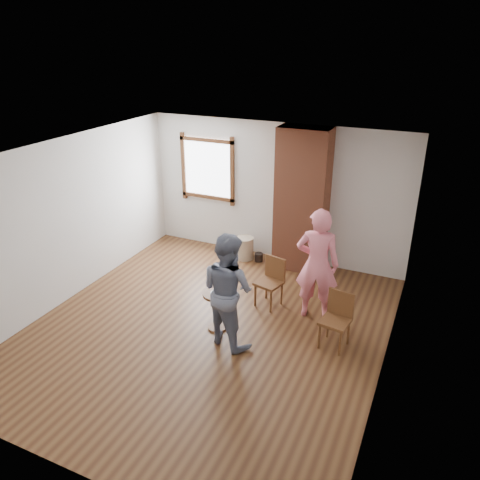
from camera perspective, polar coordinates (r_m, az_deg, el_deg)
name	(u,v)px	position (r m, az deg, el deg)	size (l,w,h in m)	color
ground	(208,329)	(7.09, -3.96, -10.71)	(5.50, 5.50, 0.00)	brown
room_shell	(220,201)	(6.77, -2.40, 4.80)	(5.04, 5.52, 2.62)	silver
brick_chimney	(302,201)	(8.38, 7.55, 4.74)	(0.90, 0.50, 2.60)	#AC5B3D
stoneware_crock	(245,248)	(9.04, 0.57, -0.99)	(0.34, 0.34, 0.43)	tan
dark_pot	(259,257)	(8.99, 2.30, -2.11)	(0.16, 0.16, 0.16)	black
dining_chair_left	(271,279)	(7.47, 3.84, -4.76)	(0.45, 0.45, 0.80)	brown
dining_chair_right	(337,316)	(6.66, 11.77, -9.10)	(0.43, 0.43, 0.80)	brown
side_table	(217,305)	(6.88, -2.85, -7.90)	(0.40, 0.40, 0.60)	brown
cake_plate	(216,293)	(6.77, -2.89, -6.45)	(0.18, 0.18, 0.01)	white
cake_slice	(217,291)	(6.75, -2.82, -6.22)	(0.08, 0.07, 0.06)	white
man	(228,290)	(6.40, -1.51, -6.08)	(0.80, 0.63, 1.66)	#131935
person_pink	(317,265)	(7.03, 9.40, -2.97)	(0.64, 0.42, 1.76)	pink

